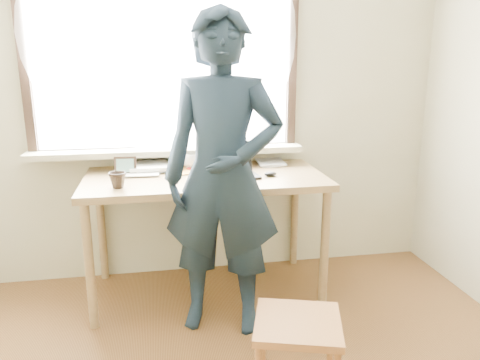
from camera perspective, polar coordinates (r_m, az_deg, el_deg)
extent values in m
cube|color=#BEB999|center=(3.30, -5.54, 10.29)|extent=(3.50, 0.02, 2.60)
cube|color=white|center=(3.26, -9.28, 15.40)|extent=(1.70, 0.01, 1.30)
cube|color=black|center=(3.31, -8.79, 3.55)|extent=(1.82, 0.06, 0.06)
cube|color=black|center=(3.35, -25.00, 14.23)|extent=(0.06, 0.06, 1.30)
cube|color=black|center=(3.38, 6.36, 15.47)|extent=(0.06, 0.06, 1.30)
cube|color=#BEB999|center=(3.24, -8.76, 3.49)|extent=(1.85, 0.20, 0.04)
cube|color=white|center=(3.19, -9.33, 17.21)|extent=(1.95, 0.02, 1.65)
cube|color=olive|center=(3.02, -4.27, 0.18)|extent=(1.53, 0.76, 0.04)
cylinder|color=olive|center=(2.86, -17.86, -10.06)|extent=(0.05, 0.05, 0.77)
cylinder|color=olive|center=(3.46, -16.52, -5.56)|extent=(0.05, 0.05, 0.77)
cylinder|color=olive|center=(3.00, 10.28, -8.35)|extent=(0.05, 0.05, 0.77)
cylinder|color=olive|center=(3.58, 6.67, -4.35)|extent=(0.05, 0.05, 0.77)
cube|color=black|center=(2.96, -0.77, 0.50)|extent=(0.32, 0.25, 0.02)
cube|color=black|center=(3.03, -1.35, 2.77)|extent=(0.31, 0.10, 0.20)
cube|color=black|center=(3.03, -1.35, 2.77)|extent=(0.27, 0.08, 0.16)
cube|color=black|center=(2.95, -0.72, 0.51)|extent=(0.28, 0.16, 0.00)
imported|color=white|center=(3.19, -5.83, 2.34)|extent=(0.19, 0.19, 0.11)
imported|color=black|center=(2.79, -14.70, -0.03)|extent=(0.11, 0.11, 0.09)
ellipsoid|color=black|center=(2.98, 3.72, 0.74)|extent=(0.08, 0.06, 0.03)
cube|color=white|center=(3.23, -10.27, 1.45)|extent=(0.31, 0.31, 0.01)
cube|color=white|center=(3.14, -5.84, 1.30)|extent=(0.28, 0.31, 0.01)
cube|color=#C7812E|center=(3.12, -12.41, 0.98)|extent=(0.22, 0.30, 0.01)
cube|color=white|center=(3.16, -10.88, 1.29)|extent=(0.23, 0.31, 0.01)
cube|color=#C7812E|center=(3.12, -9.01, 1.27)|extent=(0.26, 0.28, 0.01)
cube|color=#A41E1E|center=(3.19, -10.81, 1.74)|extent=(0.27, 0.29, 0.02)
imported|color=white|center=(3.22, -10.99, 1.50)|extent=(0.22, 0.29, 0.03)
imported|color=white|center=(3.32, 2.16, 2.12)|extent=(0.20, 0.26, 0.02)
cube|color=black|center=(3.09, -13.80, 1.60)|extent=(0.14, 0.02, 0.11)
cube|color=#3A7936|center=(3.09, -13.80, 1.60)|extent=(0.11, 0.01, 0.08)
cube|color=#A06734|center=(2.24, 7.06, -17.00)|extent=(0.48, 0.47, 0.04)
cylinder|color=#A06734|center=(2.48, 2.81, -18.83)|extent=(0.03, 0.03, 0.36)
cylinder|color=#A06734|center=(2.49, 10.97, -19.02)|extent=(0.03, 0.03, 0.36)
imported|color=black|center=(2.60, -2.12, 0.43)|extent=(0.76, 0.60, 1.82)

